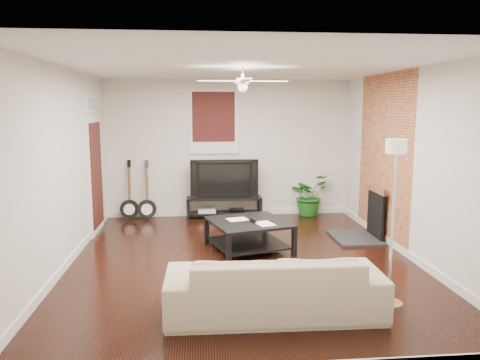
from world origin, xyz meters
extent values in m
cube|color=black|center=(0.00, 0.00, 0.00)|extent=(5.00, 6.00, 0.01)
cube|color=white|center=(0.00, 0.00, 2.80)|extent=(5.00, 6.00, 0.01)
cube|color=silver|center=(0.00, 3.00, 1.40)|extent=(5.00, 0.01, 2.80)
cube|color=silver|center=(0.00, -3.00, 1.40)|extent=(5.00, 0.01, 2.80)
cube|color=silver|center=(-2.50, 0.00, 1.40)|extent=(0.01, 6.00, 2.80)
cube|color=silver|center=(2.50, 0.00, 1.40)|extent=(0.01, 6.00, 2.80)
cube|color=#A15634|center=(2.49, 1.00, 1.40)|extent=(0.02, 2.20, 2.80)
cube|color=black|center=(2.20, 1.00, 0.46)|extent=(0.80, 1.10, 0.92)
cube|color=#370F0F|center=(-0.30, 2.97, 1.95)|extent=(1.00, 0.06, 1.30)
cube|color=white|center=(-2.46, 1.90, 1.25)|extent=(0.08, 1.00, 2.50)
cube|color=black|center=(-0.10, 2.78, 0.21)|extent=(1.52, 0.41, 0.43)
imported|color=black|center=(-0.10, 2.80, 0.82)|extent=(1.36, 0.18, 0.79)
cube|color=black|center=(0.15, 0.54, 0.24)|extent=(1.40, 1.40, 0.47)
imported|color=#BCA78D|center=(0.17, -1.78, 0.34)|extent=(2.36, 0.96, 0.68)
imported|color=#1C5F1B|center=(1.67, 2.82, 0.44)|extent=(1.04, 1.01, 0.87)
camera|label=1|loc=(-0.65, -6.57, 2.25)|focal=34.95mm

